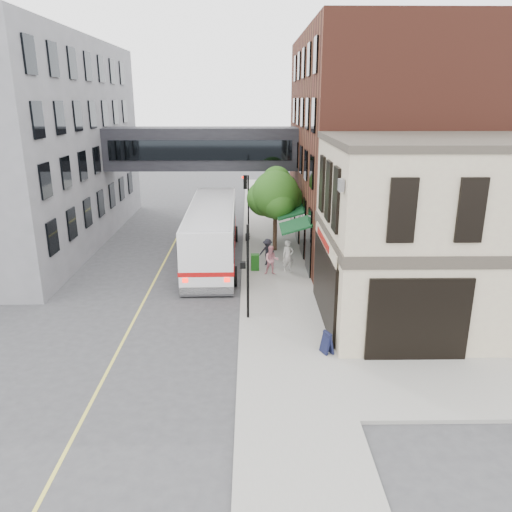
{
  "coord_description": "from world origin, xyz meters",
  "views": [
    {
      "loc": [
        0.49,
        -19.58,
        9.99
      ],
      "look_at": [
        0.78,
        2.69,
        2.96
      ],
      "focal_mm": 35.0,
      "sensor_mm": 36.0,
      "label": 1
    }
  ],
  "objects_px": {
    "newspaper_box": "(255,262)",
    "pedestrian_c": "(268,252)",
    "bus": "(212,230)",
    "pedestrian_a": "(288,256)",
    "pedestrian_b": "(272,260)",
    "sandwich_board": "(327,342)"
  },
  "relations": [
    {
      "from": "pedestrian_a",
      "to": "pedestrian_b",
      "type": "height_order",
      "value": "pedestrian_a"
    },
    {
      "from": "pedestrian_a",
      "to": "pedestrian_b",
      "type": "relative_size",
      "value": 1.1
    },
    {
      "from": "pedestrian_c",
      "to": "pedestrian_b",
      "type": "bearing_deg",
      "value": -56.53
    },
    {
      "from": "pedestrian_c",
      "to": "sandwich_board",
      "type": "relative_size",
      "value": 1.82
    },
    {
      "from": "pedestrian_b",
      "to": "pedestrian_a",
      "type": "bearing_deg",
      "value": 27.46
    },
    {
      "from": "pedestrian_b",
      "to": "newspaper_box",
      "type": "relative_size",
      "value": 1.77
    },
    {
      "from": "pedestrian_c",
      "to": "sandwich_board",
      "type": "height_order",
      "value": "pedestrian_c"
    },
    {
      "from": "bus",
      "to": "pedestrian_a",
      "type": "xyz_separation_m",
      "value": [
        4.67,
        -2.73,
        -0.88
      ]
    },
    {
      "from": "pedestrian_a",
      "to": "newspaper_box",
      "type": "xyz_separation_m",
      "value": [
        -1.96,
        0.3,
        -0.47
      ]
    },
    {
      "from": "pedestrian_a",
      "to": "pedestrian_c",
      "type": "xyz_separation_m",
      "value": [
        -1.17,
        1.22,
        -0.12
      ]
    },
    {
      "from": "pedestrian_c",
      "to": "newspaper_box",
      "type": "bearing_deg",
      "value": -102.55
    },
    {
      "from": "bus",
      "to": "pedestrian_c",
      "type": "distance_m",
      "value": 3.94
    },
    {
      "from": "pedestrian_a",
      "to": "pedestrian_c",
      "type": "relative_size",
      "value": 1.14
    },
    {
      "from": "newspaper_box",
      "to": "pedestrian_a",
      "type": "bearing_deg",
      "value": -10.06
    },
    {
      "from": "bus",
      "to": "newspaper_box",
      "type": "distance_m",
      "value": 3.88
    },
    {
      "from": "pedestrian_b",
      "to": "pedestrian_c",
      "type": "bearing_deg",
      "value": 96.24
    },
    {
      "from": "newspaper_box",
      "to": "pedestrian_c",
      "type": "bearing_deg",
      "value": 48.35
    },
    {
      "from": "pedestrian_a",
      "to": "newspaper_box",
      "type": "relative_size",
      "value": 1.96
    },
    {
      "from": "pedestrian_b",
      "to": "pedestrian_c",
      "type": "height_order",
      "value": "pedestrian_b"
    },
    {
      "from": "pedestrian_c",
      "to": "newspaper_box",
      "type": "distance_m",
      "value": 1.26
    },
    {
      "from": "pedestrian_a",
      "to": "pedestrian_b",
      "type": "bearing_deg",
      "value": -166.62
    },
    {
      "from": "bus",
      "to": "pedestrian_a",
      "type": "distance_m",
      "value": 5.48
    }
  ]
}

